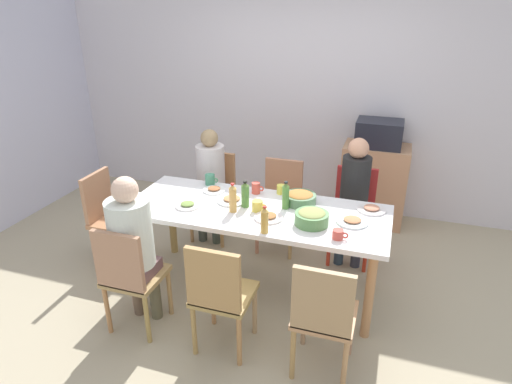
{
  "coord_description": "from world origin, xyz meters",
  "views": [
    {
      "loc": [
        1.01,
        -3.07,
        2.36
      ],
      "look_at": [
        0.0,
        0.0,
        0.93
      ],
      "focal_mm": 30.83,
      "sensor_mm": 36.0,
      "label": 1
    }
  ],
  "objects_px": {
    "chair_5": "(215,190)",
    "plate_2": "(187,205)",
    "bottle_0": "(245,195)",
    "bottle_1": "(233,198)",
    "chair_2": "(281,199)",
    "cup_1": "(338,234)",
    "person_0": "(354,193)",
    "microwave": "(379,133)",
    "dining_table": "(256,218)",
    "bowl_1": "(300,198)",
    "cup_3": "(256,188)",
    "plate_4": "(214,190)",
    "bottle_3": "(286,196)",
    "chair_3": "(220,292)",
    "bottle_2": "(265,220)",
    "person_6": "(132,240)",
    "chair_6": "(129,274)",
    "person_5": "(211,176)",
    "plate_5": "(372,209)",
    "chair_0": "(353,209)",
    "plate_1": "(232,200)",
    "cup_2": "(281,189)",
    "plate_3": "(352,221)",
    "side_cabinet": "(373,184)",
    "plate_0": "(269,217)",
    "chair_4": "(324,314)",
    "chair_1": "(109,213)",
    "cup_4": "(210,180)",
    "cup_0": "(258,206)"
  },
  "relations": [
    {
      "from": "bottle_0",
      "to": "bottle_1",
      "type": "xyz_separation_m",
      "value": [
        -0.06,
        -0.12,
        0.01
      ]
    },
    {
      "from": "plate_2",
      "to": "chair_4",
      "type": "bearing_deg",
      "value": -27.54
    },
    {
      "from": "person_5",
      "to": "microwave",
      "type": "relative_size",
      "value": 2.48
    },
    {
      "from": "person_5",
      "to": "cup_2",
      "type": "xyz_separation_m",
      "value": [
        0.83,
        -0.35,
        0.11
      ]
    },
    {
      "from": "plate_3",
      "to": "cup_4",
      "type": "distance_m",
      "value": 1.39
    },
    {
      "from": "plate_3",
      "to": "bowl_1",
      "type": "xyz_separation_m",
      "value": [
        -0.46,
        0.22,
        0.04
      ]
    },
    {
      "from": "person_6",
      "to": "plate_0",
      "type": "height_order",
      "value": "person_6"
    },
    {
      "from": "chair_2",
      "to": "plate_0",
      "type": "distance_m",
      "value": 0.99
    },
    {
      "from": "person_6",
      "to": "chair_2",
      "type": "bearing_deg",
      "value": 64.61
    },
    {
      "from": "person_5",
      "to": "plate_5",
      "type": "height_order",
      "value": "person_5"
    },
    {
      "from": "chair_6",
      "to": "plate_4",
      "type": "height_order",
      "value": "chair_6"
    },
    {
      "from": "person_5",
      "to": "plate_0",
      "type": "bearing_deg",
      "value": -44.28
    },
    {
      "from": "plate_4",
      "to": "bowl_1",
      "type": "distance_m",
      "value": 0.79
    },
    {
      "from": "chair_3",
      "to": "cup_2",
      "type": "distance_m",
      "value": 1.2
    },
    {
      "from": "chair_6",
      "to": "person_6",
      "type": "relative_size",
      "value": 0.72
    },
    {
      "from": "cup_2",
      "to": "side_cabinet",
      "type": "xyz_separation_m",
      "value": [
        0.73,
        1.27,
        -0.37
      ]
    },
    {
      "from": "person_0",
      "to": "plate_2",
      "type": "height_order",
      "value": "person_0"
    },
    {
      "from": "chair_3",
      "to": "bottle_2",
      "type": "bearing_deg",
      "value": 67.63
    },
    {
      "from": "bowl_1",
      "to": "cup_1",
      "type": "bearing_deg",
      "value": -51.77
    },
    {
      "from": "person_6",
      "to": "bottle_1",
      "type": "bearing_deg",
      "value": 47.46
    },
    {
      "from": "person_0",
      "to": "chair_4",
      "type": "bearing_deg",
      "value": -90.0
    },
    {
      "from": "person_6",
      "to": "cup_0",
      "type": "distance_m",
      "value": 1.01
    },
    {
      "from": "person_0",
      "to": "chair_1",
      "type": "bearing_deg",
      "value": -161.96
    },
    {
      "from": "cup_2",
      "to": "bottle_0",
      "type": "height_order",
      "value": "bottle_0"
    },
    {
      "from": "plate_4",
      "to": "bottle_3",
      "type": "height_order",
      "value": "bottle_3"
    },
    {
      "from": "chair_2",
      "to": "plate_1",
      "type": "xyz_separation_m",
      "value": [
        -0.24,
        -0.72,
        0.28
      ]
    },
    {
      "from": "cup_1",
      "to": "bottle_1",
      "type": "xyz_separation_m",
      "value": [
        -0.87,
        0.18,
        0.08
      ]
    },
    {
      "from": "chair_5",
      "to": "plate_2",
      "type": "relative_size",
      "value": 4.44
    },
    {
      "from": "dining_table",
      "to": "person_6",
      "type": "xyz_separation_m",
      "value": [
        -0.72,
        -0.71,
        0.05
      ]
    },
    {
      "from": "chair_5",
      "to": "cup_0",
      "type": "distance_m",
      "value": 1.16
    },
    {
      "from": "person_6",
      "to": "plate_4",
      "type": "xyz_separation_m",
      "value": [
        0.25,
        0.94,
        0.05
      ]
    },
    {
      "from": "plate_1",
      "to": "bowl_1",
      "type": "bearing_deg",
      "value": 14.33
    },
    {
      "from": "dining_table",
      "to": "cup_1",
      "type": "bearing_deg",
      "value": -21.64
    },
    {
      "from": "chair_2",
      "to": "cup_1",
      "type": "height_order",
      "value": "chair_2"
    },
    {
      "from": "person_0",
      "to": "microwave",
      "type": "xyz_separation_m",
      "value": [
        0.13,
        0.93,
        0.32
      ]
    },
    {
      "from": "person_6",
      "to": "bottle_3",
      "type": "distance_m",
      "value": 1.24
    },
    {
      "from": "chair_3",
      "to": "bowl_1",
      "type": "xyz_separation_m",
      "value": [
        0.32,
        1.02,
        0.32
      ]
    },
    {
      "from": "cup_2",
      "to": "cup_4",
      "type": "relative_size",
      "value": 0.86
    },
    {
      "from": "plate_4",
      "to": "bottle_0",
      "type": "xyz_separation_m",
      "value": [
        0.37,
        -0.21,
        0.09
      ]
    },
    {
      "from": "dining_table",
      "to": "bowl_1",
      "type": "xyz_separation_m",
      "value": [
        0.32,
        0.22,
        0.13
      ]
    },
    {
      "from": "chair_3",
      "to": "chair_6",
      "type": "distance_m",
      "value": 0.72
    },
    {
      "from": "side_cabinet",
      "to": "chair_5",
      "type": "bearing_deg",
      "value": -151.94
    },
    {
      "from": "cup_3",
      "to": "bottle_0",
      "type": "height_order",
      "value": "bottle_0"
    },
    {
      "from": "chair_3",
      "to": "plate_5",
      "type": "relative_size",
      "value": 3.91
    },
    {
      "from": "plate_2",
      "to": "bottle_1",
      "type": "relative_size",
      "value": 0.83
    },
    {
      "from": "person_6",
      "to": "cup_1",
      "type": "distance_m",
      "value": 1.49
    },
    {
      "from": "chair_0",
      "to": "plate_1",
      "type": "height_order",
      "value": "chair_0"
    },
    {
      "from": "chair_1",
      "to": "plate_4",
      "type": "xyz_separation_m",
      "value": [
        0.99,
        0.22,
        0.28
      ]
    },
    {
      "from": "person_6",
      "to": "plate_2",
      "type": "distance_m",
      "value": 0.6
    },
    {
      "from": "plate_5",
      "to": "dining_table",
      "type": "bearing_deg",
      "value": -163.9
    }
  ]
}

